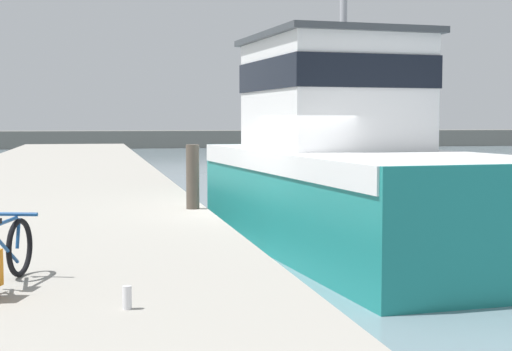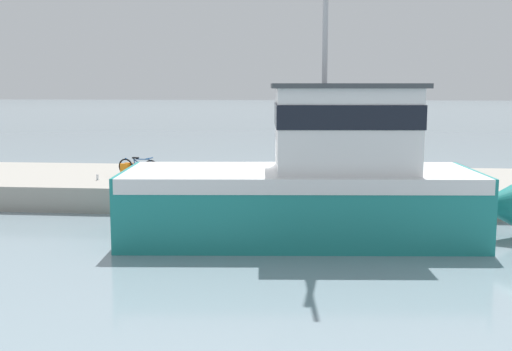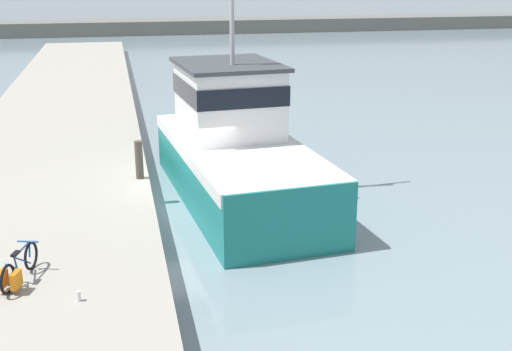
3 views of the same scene
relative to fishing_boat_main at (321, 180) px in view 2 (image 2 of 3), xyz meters
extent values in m
plane|color=gray|center=(-1.40, -0.61, -1.59)|extent=(320.00, 320.00, 0.00)
cube|color=#A39E93|center=(-5.85, -0.61, -1.18)|extent=(6.38, 80.00, 0.82)
cube|color=teal|center=(0.05, -0.58, -0.66)|extent=(4.24, 9.45, 1.85)
cone|color=teal|center=(-0.44, 4.82, -0.66)|extent=(1.90, 1.81, 1.76)
cube|color=white|center=(0.05, -0.58, 0.08)|extent=(4.30, 9.28, 0.37)
cube|color=white|center=(-0.05, 0.57, 1.33)|extent=(3.04, 3.73, 2.12)
cube|color=black|center=(-0.05, 0.57, 1.70)|extent=(3.11, 3.80, 0.59)
cube|color=#3D4247|center=(-0.05, 0.57, 2.44)|extent=(3.29, 4.03, 0.12)
torus|color=black|center=(-5.74, -7.06, -0.47)|extent=(0.23, 0.59, 0.60)
torus|color=black|center=(-5.43, -6.03, -0.47)|extent=(0.23, 0.59, 0.60)
cylinder|color=navy|center=(-5.69, -6.89, -0.54)|extent=(0.14, 0.36, 0.17)
cylinder|color=navy|center=(-5.63, -6.68, -0.38)|extent=(0.08, 0.15, 0.46)
cylinder|color=navy|center=(-5.68, -6.84, -0.31)|extent=(0.18, 0.47, 0.35)
cylinder|color=navy|center=(-5.54, -6.41, -0.39)|extent=(0.24, 0.66, 0.47)
cylinder|color=navy|center=(-5.53, -6.36, -0.16)|extent=(0.20, 0.54, 0.05)
cylinder|color=navy|center=(-5.44, -6.07, -0.32)|extent=(0.06, 0.11, 0.31)
cylinder|color=navy|center=(-5.45, -6.10, -0.12)|extent=(0.43, 0.17, 0.04)
cube|color=black|center=(-5.62, -6.65, -0.12)|extent=(0.17, 0.26, 0.05)
cube|color=orange|center=(-5.86, -6.97, -0.50)|extent=(0.21, 0.34, 0.33)
cube|color=orange|center=(-5.60, -7.05, -0.50)|extent=(0.21, 0.34, 0.33)
cylinder|color=#51473D|center=(-2.93, -0.29, -0.19)|extent=(0.24, 0.24, 1.16)
torus|color=black|center=(-8.04, -0.76, -0.74)|extent=(0.57, 0.57, 0.06)
cylinder|color=silver|center=(-6.56, -5.96, -0.67)|extent=(0.07, 0.07, 0.21)
cylinder|color=silver|center=(-4.41, -7.66, -0.67)|extent=(0.08, 0.08, 0.20)
camera|label=1|loc=(-4.68, -14.28, 0.83)|focal=55.00mm
camera|label=2|loc=(16.70, -0.02, 2.46)|focal=45.00mm
camera|label=3|loc=(-3.48, -18.95, 5.20)|focal=45.00mm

